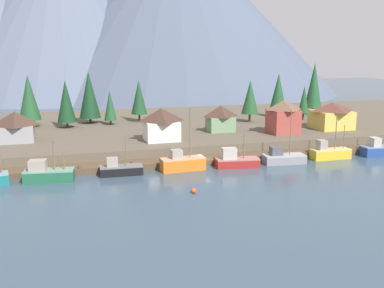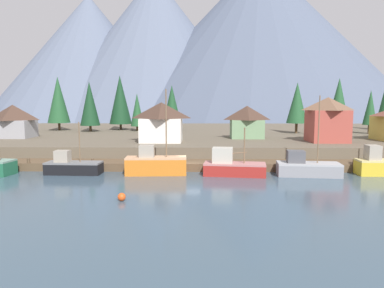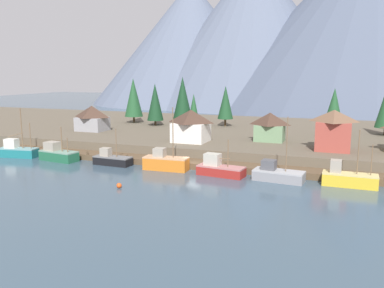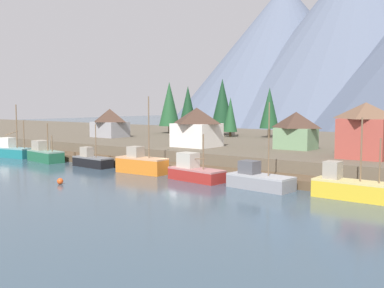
# 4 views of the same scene
# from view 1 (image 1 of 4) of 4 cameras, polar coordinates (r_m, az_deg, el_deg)

# --- Properties ---
(ground_plane) EXTENTS (400.00, 400.00, 1.00)m
(ground_plane) POSITION_cam_1_polar(r_m,az_deg,el_deg) (91.57, -2.30, -0.16)
(ground_plane) COLOR #384C5B
(dock) EXTENTS (80.00, 4.00, 1.60)m
(dock) POSITION_cam_1_polar(r_m,az_deg,el_deg) (74.43, 1.04, -2.17)
(dock) COLOR brown
(dock) RESTS_ON ground_plane
(shoreline_bank) EXTENTS (400.00, 56.00, 2.50)m
(shoreline_bank) POSITION_cam_1_polar(r_m,az_deg,el_deg) (102.73, -3.92, 2.13)
(shoreline_bank) COLOR brown
(shoreline_bank) RESTS_ON ground_plane
(mountain_central_peak) EXTENTS (110.44, 110.44, 71.34)m
(mountain_central_peak) POSITION_cam_1_polar(r_m,az_deg,el_deg) (208.86, -16.70, 16.06)
(mountain_central_peak) COLOR slate
(mountain_central_peak) RESTS_ON ground_plane
(mountain_east_peak) EXTENTS (150.73, 150.73, 78.75)m
(mountain_east_peak) POSITION_cam_1_polar(r_m,az_deg,el_deg) (216.34, -2.17, 17.36)
(mountain_east_peak) COLOR #4C566B
(mountain_east_peak) RESTS_ON ground_plane
(fishing_boat_green) EXTENTS (7.39, 3.57, 6.06)m
(fishing_boat_green) POSITION_cam_1_polar(r_m,az_deg,el_deg) (67.41, -18.41, -3.68)
(fishing_boat_green) COLOR #1E5B3D
(fishing_boat_green) RESTS_ON ground_plane
(fishing_boat_black) EXTENTS (6.61, 2.63, 6.19)m
(fishing_boat_black) POSITION_cam_1_polar(r_m,az_deg,el_deg) (68.28, -9.36, -3.27)
(fishing_boat_black) COLOR black
(fishing_boat_black) RESTS_ON ground_plane
(fishing_boat_orange) EXTENTS (7.22, 2.82, 10.02)m
(fishing_boat_orange) POSITION_cam_1_polar(r_m,az_deg,el_deg) (69.86, -1.29, -2.48)
(fishing_boat_orange) COLOR #CC6B1E
(fishing_boat_orange) RESTS_ON ground_plane
(fishing_boat_red) EXTENTS (7.38, 3.56, 5.59)m
(fishing_boat_red) POSITION_cam_1_polar(r_m,az_deg,el_deg) (72.38, 5.73, -2.17)
(fishing_boat_red) COLOR maroon
(fishing_boat_red) RESTS_ON ground_plane
(fishing_boat_grey) EXTENTS (7.35, 3.58, 9.25)m
(fishing_boat_grey) POSITION_cam_1_polar(r_m,az_deg,el_deg) (75.96, 11.81, -1.78)
(fishing_boat_grey) COLOR gray
(fishing_boat_grey) RESTS_ON ground_plane
(fishing_boat_yellow) EXTENTS (7.14, 2.49, 7.82)m
(fishing_boat_yellow) POSITION_cam_1_polar(r_m,az_deg,el_deg) (81.17, 17.52, -1.09)
(fishing_boat_yellow) COLOR gold
(fishing_boat_yellow) RESTS_ON ground_plane
(fishing_boat_blue) EXTENTS (7.27, 3.14, 7.93)m
(fishing_boat_blue) POSITION_cam_1_polar(r_m,az_deg,el_deg) (87.01, 23.32, -0.66)
(fishing_boat_blue) COLOR navy
(fishing_boat_blue) RESTS_ON ground_plane
(house_white) EXTENTS (6.47, 5.97, 5.99)m
(house_white) POSITION_cam_1_polar(r_m,az_deg,el_deg) (81.16, -4.04, 2.63)
(house_white) COLOR silver
(house_white) RESTS_ON shoreline_bank
(house_grey) EXTENTS (6.52, 5.35, 5.58)m
(house_grey) POSITION_cam_1_polar(r_m,az_deg,el_deg) (85.74, -22.06, 2.14)
(house_grey) COLOR gray
(house_grey) RESTS_ON shoreline_bank
(house_yellow) EXTENTS (7.90, 7.15, 5.64)m
(house_yellow) POSITION_cam_1_polar(r_m,az_deg,el_deg) (98.21, 17.78, 3.59)
(house_yellow) COLOR gold
(house_yellow) RESTS_ON shoreline_bank
(house_red) EXTENTS (5.76, 5.46, 6.76)m
(house_red) POSITION_cam_1_polar(r_m,az_deg,el_deg) (89.94, 11.84, 3.55)
(house_red) COLOR #9E4238
(house_red) RESTS_ON shoreline_bank
(house_green) EXTENTS (5.60, 4.31, 5.41)m
(house_green) POSITION_cam_1_polar(r_m,az_deg,el_deg) (90.38, 3.75, 3.39)
(house_green) COLOR #6B8E66
(house_green) RESTS_ON shoreline_bank
(conifer_near_left) EXTENTS (3.77, 3.77, 9.72)m
(conifer_near_left) POSITION_cam_1_polar(r_m,az_deg,el_deg) (104.08, -6.96, 6.08)
(conifer_near_left) COLOR #4C3823
(conifer_near_left) RESTS_ON shoreline_bank
(conifer_near_right) EXTENTS (4.88, 4.88, 11.82)m
(conifer_near_right) POSITION_cam_1_polar(r_m,az_deg,el_deg) (103.37, -13.29, 6.27)
(conifer_near_right) COLOR #4C3823
(conifer_near_right) RESTS_ON shoreline_bank
(conifer_mid_left) EXTENTS (4.03, 4.03, 10.26)m
(conifer_mid_left) POSITION_cam_1_polar(r_m,az_deg,el_deg) (98.28, -16.15, 5.37)
(conifer_mid_left) COLOR #4C3823
(conifer_mid_left) RESTS_ON shoreline_bank
(conifer_mid_right) EXTENTS (2.77, 2.77, 7.87)m
(conifer_mid_right) POSITION_cam_1_polar(r_m,az_deg,el_deg) (100.41, -10.67, 5.00)
(conifer_mid_right) COLOR #4C3823
(conifer_mid_right) RESTS_ON shoreline_bank
(conifer_back_left) EXTENTS (4.40, 4.40, 13.53)m
(conifer_back_left) POSITION_cam_1_polar(r_m,az_deg,el_deg) (119.92, 15.65, 7.39)
(conifer_back_left) COLOR #4C3823
(conifer_back_left) RESTS_ON shoreline_bank
(conifer_back_right) EXTENTS (3.94, 3.94, 9.82)m
(conifer_back_right) POSITION_cam_1_polar(r_m,az_deg,el_deg) (103.44, 7.60, 6.11)
(conifer_back_right) COLOR #4C3823
(conifer_back_right) RESTS_ON shoreline_bank
(conifer_centre) EXTENTS (4.70, 4.70, 11.44)m
(conifer_centre) POSITION_cam_1_polar(r_m,az_deg,el_deg) (101.61, -20.55, 5.73)
(conifer_centre) COLOR #4C3823
(conifer_centre) RESTS_ON shoreline_bank
(conifer_far_left) EXTENTS (2.56, 2.56, 8.30)m
(conifer_far_left) POSITION_cam_1_polar(r_m,az_deg,el_deg) (108.87, 14.42, 5.64)
(conifer_far_left) COLOR #4C3823
(conifer_far_left) RESTS_ON shoreline_bank
(conifer_far_right) EXTENTS (4.29, 4.29, 11.03)m
(conifer_far_right) POSITION_cam_1_polar(r_m,az_deg,el_deg) (112.70, 11.21, 6.67)
(conifer_far_right) COLOR #4C3823
(conifer_far_right) RESTS_ON shoreline_bank
(channel_buoy) EXTENTS (0.70, 0.70, 0.70)m
(channel_buoy) POSITION_cam_1_polar(r_m,az_deg,el_deg) (58.93, 0.22, -6.11)
(channel_buoy) COLOR #E04C19
(channel_buoy) RESTS_ON ground_plane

